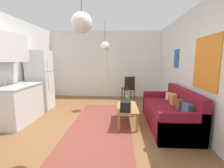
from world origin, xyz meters
name	(u,v)px	position (x,y,z in m)	size (l,w,h in m)	color
ground_plane	(90,135)	(0.00, 0.00, -0.05)	(4.97, 7.28, 0.10)	brown
wall_back	(105,65)	(0.01, 3.39, 1.29)	(4.57, 0.13, 2.61)	white
wall_right	(206,70)	(2.23, 0.00, 1.31)	(0.12, 6.88, 2.61)	silver
area_rug	(100,127)	(0.19, 0.26, 0.01)	(1.35, 3.56, 0.01)	brown
couch	(171,114)	(1.78, 0.44, 0.29)	(0.83, 1.91, 0.85)	maroon
coffee_table	(127,109)	(0.79, 0.57, 0.35)	(0.46, 1.01, 0.41)	#A87542
bamboo_vase	(127,100)	(0.80, 0.72, 0.51)	(0.09, 0.09, 0.43)	#47704C
handbag	(126,106)	(0.74, 0.23, 0.52)	(0.24, 0.28, 0.32)	black
refrigerator	(40,80)	(-1.80, 1.58, 0.88)	(0.65, 0.58, 1.76)	white
kitchen_counter	(17,90)	(-1.82, 0.49, 0.79)	(0.63, 1.23, 2.09)	silver
accent_chair	(129,87)	(0.93, 2.71, 0.49)	(0.52, 0.50, 0.89)	black
pendant_lamp_near	(82,23)	(0.08, -0.77, 2.01)	(0.29, 0.29, 0.75)	black
pendant_lamp_far	(105,46)	(0.16, 1.79, 1.90)	(0.26, 0.26, 0.85)	black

